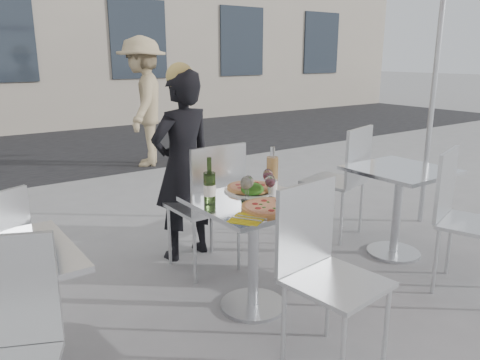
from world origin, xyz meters
TOP-DOWN VIEW (x-y plane):
  - ground at (0.00, 0.00)m, footprint 80.00×80.00m
  - street_asphalt at (0.00, 6.50)m, footprint 24.00×5.00m
  - main_table at (0.00, 0.00)m, footprint 0.72×0.72m
  - side_table_right at (1.50, 0.00)m, footprint 0.72×0.72m
  - chair_far at (0.05, 0.61)m, footprint 0.47×0.48m
  - chair_near at (-0.03, -0.64)m, footprint 0.50×0.51m
  - side_chair_rfar at (1.44, 0.54)m, footprint 0.58×0.59m
  - side_chair_rnear at (1.36, -0.62)m, footprint 0.58×0.59m
  - woman_diner at (0.04, 1.01)m, footprint 0.60×0.44m
  - pedestrian_b at (1.20, 4.33)m, footprint 1.25×1.43m
  - pizza_near at (-0.02, -0.19)m, footprint 0.36×0.36m
  - pizza_far at (0.11, 0.19)m, footprint 0.35×0.35m
  - salad_plate at (0.05, 0.09)m, footprint 0.22×0.22m
  - wine_bottle at (-0.27, 0.10)m, footprint 0.07×0.07m
  - carafe at (0.27, 0.15)m, footprint 0.08×0.08m
  - sugar_shaker at (0.18, 0.03)m, footprint 0.06×0.06m
  - wineglass_white_a at (-0.04, 0.03)m, footprint 0.07×0.07m
  - wineglass_white_b at (-0.02, 0.04)m, footprint 0.07×0.07m
  - wineglass_red_a at (0.11, -0.03)m, footprint 0.07×0.07m
  - wineglass_red_b at (0.20, 0.10)m, footprint 0.07×0.07m
  - napkin_left at (-0.24, -0.26)m, footprint 0.25×0.25m
  - napkin_right at (0.27, -0.22)m, footprint 0.20×0.20m

SIDE VIEW (x-z plane):
  - ground at x=0.00m, z-range 0.00..0.00m
  - street_asphalt at x=0.00m, z-range 0.00..0.00m
  - main_table at x=0.00m, z-range 0.16..0.91m
  - side_table_right at x=1.50m, z-range 0.16..0.91m
  - chair_near at x=-0.03m, z-range 0.09..1.08m
  - side_chair_rnear at x=1.36m, z-range 0.09..1.09m
  - chair_far at x=0.05m, z-range 0.09..1.11m
  - side_chair_rfar at x=1.44m, z-range 0.09..1.13m
  - napkin_left at x=-0.24m, z-range 0.75..0.76m
  - napkin_right at x=0.27m, z-range 0.75..0.76m
  - pizza_near at x=-0.02m, z-range 0.75..0.77m
  - pizza_far at x=0.11m, z-range 0.75..0.78m
  - woman_diner at x=0.04m, z-range 0.00..1.54m
  - salad_plate at x=0.05m, z-range 0.74..0.83m
  - sugar_shaker at x=0.18m, z-range 0.75..0.86m
  - wineglass_white_a at x=-0.04m, z-range 0.78..0.94m
  - wineglass_white_b at x=-0.02m, z-range 0.78..0.94m
  - wineglass_red_a at x=0.11m, z-range 0.78..0.94m
  - wineglass_red_b at x=0.20m, z-range 0.78..0.94m
  - wine_bottle at x=-0.27m, z-range 0.72..1.01m
  - carafe at x=0.27m, z-range 0.72..1.01m
  - pedestrian_b at x=1.20m, z-range 0.00..1.91m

